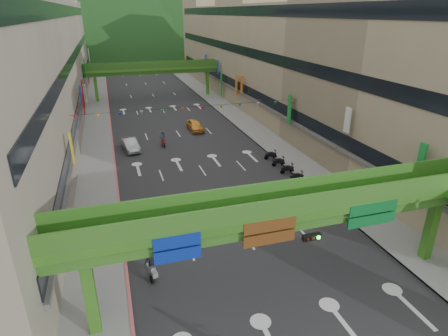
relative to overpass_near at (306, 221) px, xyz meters
name	(u,v)px	position (x,y,z in m)	size (l,w,h in m)	color
road_slab	(167,116)	(-0.93, 44.62, -5.20)	(18.00, 140.00, 0.02)	#28282B
sidewalk_left	(98,121)	(-11.93, 44.62, -5.13)	(4.00, 140.00, 0.15)	gray
sidewalk_right	(230,111)	(10.07, 44.62, -5.13)	(4.00, 140.00, 0.15)	gray
curb_left	(110,120)	(-10.03, 44.62, -5.12)	(0.20, 140.00, 0.18)	#CC5959
curb_right	(219,112)	(8.17, 44.62, -5.12)	(0.20, 140.00, 0.18)	gray
building_row_left	(31,62)	(-19.86, 44.62, 4.25)	(12.80, 95.00, 19.00)	#9E937F
building_row_right	(274,54)	(18.00, 44.62, 4.25)	(12.80, 95.00, 19.00)	gray
overpass_near	(306,221)	(0.00, 0.00, 0.00)	(28.00, 12.27, 7.10)	#4C9E2D
overpass_far	(153,71)	(-0.93, 59.62, 0.20)	(28.00, 2.20, 7.10)	#4C9E2D
hill_left	(88,54)	(-15.93, 154.62, -5.21)	(168.00, 140.00, 112.00)	#1C4419
hill_right	(175,47)	(24.07, 174.62, -5.21)	(208.00, 176.00, 128.00)	#1C4419
bunting_string	(193,109)	(-0.93, 24.62, 0.75)	(26.00, 0.36, 0.47)	black
scooter_rider_mid	(261,203)	(1.47, 9.79, -4.07)	(1.03, 1.58, 2.18)	black
scooter_rider_left	(152,265)	(-8.43, 4.25, -4.21)	(1.03, 1.58, 2.00)	gray
scooter_rider_far	(163,139)	(-3.77, 29.88, -4.17)	(0.90, 1.60, 2.05)	maroon
parked_scooter_row	(292,173)	(7.60, 16.07, -4.68)	(1.60, 11.55, 1.08)	black
car_silver	(130,145)	(-7.93, 29.62, -4.46)	(1.57, 4.52, 1.49)	#B0B2B8
car_yellow	(195,126)	(1.72, 35.43, -4.44)	(1.82, 4.51, 1.54)	#F3A437
pedestrian_red	(368,197)	(11.27, 8.56, -4.38)	(0.81, 0.63, 1.66)	#AD3818
pedestrian_dark	(360,191)	(11.27, 9.74, -4.39)	(0.96, 0.40, 1.64)	#23222A
pedestrian_blue	(325,186)	(8.87, 11.83, -4.43)	(0.72, 0.47, 1.55)	navy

